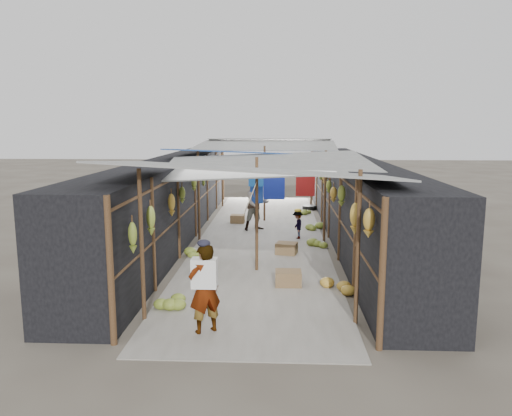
% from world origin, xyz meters
% --- Properties ---
extents(ground, '(80.00, 80.00, 0.00)m').
position_xyz_m(ground, '(0.00, 0.00, 0.00)').
color(ground, '#6B6356').
rests_on(ground, ground).
extents(aisle_slab, '(3.60, 16.00, 0.02)m').
position_xyz_m(aisle_slab, '(0.00, 6.50, 0.01)').
color(aisle_slab, '#9E998E').
rests_on(aisle_slab, ground).
extents(stall_left, '(1.40, 15.00, 2.30)m').
position_xyz_m(stall_left, '(-2.70, 6.50, 1.15)').
color(stall_left, black).
rests_on(stall_left, ground).
extents(stall_right, '(1.40, 15.00, 2.30)m').
position_xyz_m(stall_right, '(2.70, 6.50, 1.15)').
color(stall_right, black).
rests_on(stall_right, ground).
extents(crate_near, '(0.60, 0.53, 0.31)m').
position_xyz_m(crate_near, '(0.70, 4.47, 0.16)').
color(crate_near, '#8B6547').
rests_on(crate_near, ground).
extents(crate_mid, '(0.54, 0.43, 0.32)m').
position_xyz_m(crate_mid, '(0.70, 1.92, 0.16)').
color(crate_mid, '#8B6547').
rests_on(crate_mid, ground).
extents(crate_back, '(0.48, 0.40, 0.29)m').
position_xyz_m(crate_back, '(-0.90, 8.53, 0.15)').
color(crate_back, '#8B6547').
rests_on(crate_back, ground).
extents(black_basin, '(0.55, 0.55, 0.16)m').
position_xyz_m(black_basin, '(1.70, 11.42, 0.08)').
color(black_basin, black).
rests_on(black_basin, ground).
extents(vendor_elderly, '(0.64, 0.58, 1.47)m').
position_xyz_m(vendor_elderly, '(-0.67, -0.50, 0.73)').
color(vendor_elderly, silver).
rests_on(vendor_elderly, ground).
extents(shopper_blue, '(1.02, 0.94, 1.69)m').
position_xyz_m(shopper_blue, '(-0.20, 7.46, 0.84)').
color(shopper_blue, navy).
rests_on(shopper_blue, ground).
extents(vendor_seated, '(0.39, 0.59, 0.84)m').
position_xyz_m(vendor_seated, '(1.05, 6.25, 0.42)').
color(vendor_seated, '#524C47').
rests_on(vendor_seated, ground).
extents(market_canopy, '(5.62, 15.20, 2.77)m').
position_xyz_m(market_canopy, '(0.03, 6.84, 2.41)').
color(market_canopy, brown).
rests_on(market_canopy, ground).
extents(hanging_bananas, '(3.96, 14.05, 0.86)m').
position_xyz_m(hanging_bananas, '(0.11, 6.50, 1.66)').
color(hanging_bananas, olive).
rests_on(hanging_bananas, ground).
extents(floor_bananas, '(3.84, 10.07, 0.32)m').
position_xyz_m(floor_bananas, '(0.50, 4.43, 0.14)').
color(floor_bananas, olive).
rests_on(floor_bananas, ground).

